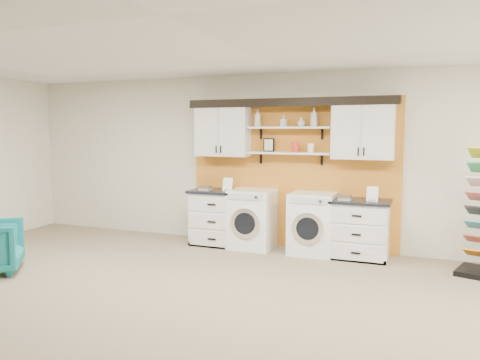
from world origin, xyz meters
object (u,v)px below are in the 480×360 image
at_px(base_cabinet_right, 359,229).
at_px(washer, 252,219).
at_px(dryer, 313,223).
at_px(base_cabinet_left, 220,217).

relative_size(base_cabinet_right, washer, 0.94).
bearing_deg(washer, dryer, -0.00).
height_order(base_cabinet_left, dryer, dryer).
bearing_deg(dryer, base_cabinet_right, 0.28).
height_order(washer, dryer, washer).
height_order(base_cabinet_right, washer, washer).
xyz_separation_m(base_cabinet_left, base_cabinet_right, (2.26, 0.00, -0.02)).
height_order(base_cabinet_right, dryer, dryer).
bearing_deg(base_cabinet_left, base_cabinet_right, 0.00).
bearing_deg(base_cabinet_right, base_cabinet_left, -180.00).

